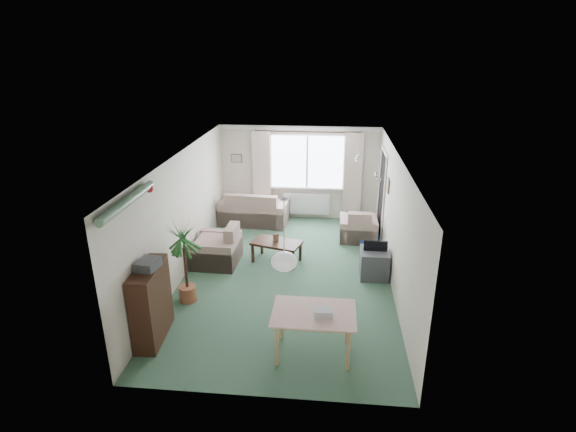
# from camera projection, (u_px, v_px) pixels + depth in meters

# --- Properties ---
(ground) EXTENTS (6.50, 6.50, 0.00)m
(ground) POSITION_uv_depth(u_px,v_px,m) (287.00, 276.00, 8.82)
(ground) COLOR #32533E
(window) EXTENTS (1.80, 0.03, 1.30)m
(window) POSITION_uv_depth(u_px,v_px,m) (307.00, 162.00, 11.27)
(window) COLOR white
(curtain_rod) EXTENTS (2.60, 0.03, 0.03)m
(curtain_rod) POSITION_uv_depth(u_px,v_px,m) (307.00, 132.00, 10.92)
(curtain_rod) COLOR black
(curtain_left) EXTENTS (0.45, 0.08, 2.00)m
(curtain_left) POSITION_uv_depth(u_px,v_px,m) (262.00, 171.00, 11.36)
(curtain_left) COLOR beige
(curtain_right) EXTENTS (0.45, 0.08, 2.00)m
(curtain_right) POSITION_uv_depth(u_px,v_px,m) (353.00, 173.00, 11.15)
(curtain_right) COLOR beige
(radiator) EXTENTS (1.20, 0.10, 0.55)m
(radiator) POSITION_uv_depth(u_px,v_px,m) (306.00, 204.00, 11.62)
(radiator) COLOR white
(doorway) EXTENTS (0.03, 0.95, 2.00)m
(doorway) POSITION_uv_depth(u_px,v_px,m) (382.00, 196.00, 10.33)
(doorway) COLOR black
(pendant_lamp) EXTENTS (0.36, 0.36, 0.36)m
(pendant_lamp) POSITION_uv_depth(u_px,v_px,m) (284.00, 262.00, 6.13)
(pendant_lamp) COLOR white
(tinsel_garland) EXTENTS (1.60, 1.60, 0.12)m
(tinsel_garland) POSITION_uv_depth(u_px,v_px,m) (128.00, 201.00, 6.04)
(tinsel_garland) COLOR #196626
(bauble_cluster_a) EXTENTS (0.20, 0.20, 0.20)m
(bauble_cluster_a) POSITION_uv_depth(u_px,v_px,m) (357.00, 156.00, 8.74)
(bauble_cluster_a) COLOR silver
(bauble_cluster_b) EXTENTS (0.20, 0.20, 0.20)m
(bauble_cluster_b) POSITION_uv_depth(u_px,v_px,m) (378.00, 173.00, 7.60)
(bauble_cluster_b) COLOR silver
(wall_picture_back) EXTENTS (0.28, 0.03, 0.22)m
(wall_picture_back) POSITION_uv_depth(u_px,v_px,m) (237.00, 158.00, 11.41)
(wall_picture_back) COLOR brown
(wall_picture_right) EXTENTS (0.03, 0.24, 0.30)m
(wall_picture_right) POSITION_uv_depth(u_px,v_px,m) (388.00, 186.00, 9.20)
(wall_picture_right) COLOR brown
(sofa) EXTENTS (1.75, 1.01, 0.84)m
(sofa) POSITION_uv_depth(u_px,v_px,m) (254.00, 207.00, 11.32)
(sofa) COLOR beige
(sofa) RESTS_ON ground
(armchair_corner) EXTENTS (0.85, 0.80, 0.76)m
(armchair_corner) POSITION_uv_depth(u_px,v_px,m) (358.00, 224.00, 10.37)
(armchair_corner) COLOR beige
(armchair_corner) RESTS_ON ground
(armchair_left) EXTENTS (0.92, 0.97, 0.84)m
(armchair_left) POSITION_uv_depth(u_px,v_px,m) (216.00, 244.00, 9.21)
(armchair_left) COLOR #C5B495
(armchair_left) RESTS_ON ground
(coffee_table) EXTENTS (1.10, 0.80, 0.44)m
(coffee_table) POSITION_uv_depth(u_px,v_px,m) (277.00, 251.00, 9.35)
(coffee_table) COLOR black
(coffee_table) RESTS_ON ground
(photo_frame) EXTENTS (0.12, 0.05, 0.16)m
(photo_frame) POSITION_uv_depth(u_px,v_px,m) (276.00, 238.00, 9.27)
(photo_frame) COLOR brown
(photo_frame) RESTS_ON coffee_table
(bookshelf) EXTENTS (0.38, 1.00, 1.20)m
(bookshelf) POSITION_uv_depth(u_px,v_px,m) (151.00, 303.00, 6.77)
(bookshelf) COLOR black
(bookshelf) RESTS_ON ground
(hifi_box) EXTENTS (0.33, 0.39, 0.14)m
(hifi_box) POSITION_uv_depth(u_px,v_px,m) (148.00, 264.00, 6.51)
(hifi_box) COLOR #36373B
(hifi_box) RESTS_ON bookshelf
(houseplant) EXTENTS (0.85, 0.85, 1.51)m
(houseplant) POSITION_uv_depth(u_px,v_px,m) (185.00, 262.00, 7.71)
(houseplant) COLOR #235B1F
(houseplant) RESTS_ON ground
(dining_table) EXTENTS (1.10, 0.73, 0.68)m
(dining_table) POSITION_uv_depth(u_px,v_px,m) (313.00, 334.00, 6.50)
(dining_table) COLOR tan
(dining_table) RESTS_ON ground
(gift_box) EXTENTS (0.27, 0.20, 0.12)m
(gift_box) POSITION_uv_depth(u_px,v_px,m) (323.00, 313.00, 6.28)
(gift_box) COLOR #B9BBC4
(gift_box) RESTS_ON dining_table
(tv_cube) EXTENTS (0.54, 0.60, 0.54)m
(tv_cube) POSITION_uv_depth(u_px,v_px,m) (374.00, 263.00, 8.73)
(tv_cube) COLOR #313034
(tv_cube) RESTS_ON ground
(pet_bed) EXTENTS (0.75, 0.75, 0.14)m
(pet_bed) POSITION_uv_depth(u_px,v_px,m) (365.00, 238.00, 10.38)
(pet_bed) COLOR navy
(pet_bed) RESTS_ON ground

